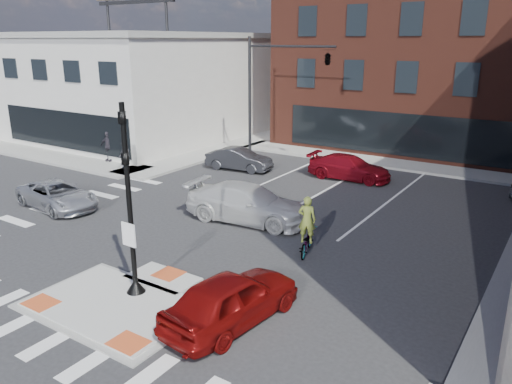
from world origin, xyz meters
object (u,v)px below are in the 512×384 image
Objects in this scene: silver_suv at (57,195)px; pedestrian_a at (125,156)px; bg_car_red at (349,167)px; red_sedan at (232,298)px; bg_car_dark at (239,159)px; pedestrian_b at (108,146)px; white_pickup at (248,203)px; cyclist at (306,235)px.

pedestrian_a reaches higher than silver_suv.
pedestrian_a is at bearing 113.81° from bg_car_red.
bg_car_red is at bearing -30.93° from silver_suv.
silver_suv is at bearing -8.89° from red_sedan.
pedestrian_b reaches higher than bg_car_dark.
cyclist is (3.87, -1.74, -0.06)m from white_pickup.
pedestrian_b is (-14.73, -5.02, 0.44)m from bg_car_red.
pedestrian_b is (-13.74, 4.01, 0.31)m from white_pickup.
bg_car_red is at bearing -82.60° from bg_car_dark.
bg_car_red is 13.54m from pedestrian_a.
bg_car_red is (0.99, 9.03, -0.13)m from white_pickup.
cyclist reaches higher than bg_car_dark.
silver_suv is 2.37× the size of pedestrian_b.
silver_suv is 2.05× the size of cyclist.
cyclist reaches higher than silver_suv.
cyclist is (2.88, -10.77, 0.07)m from bg_car_red.
white_pickup is at bearing -28.04° from pedestrian_b.
bg_car_dark is at bearing -9.29° from silver_suv.
silver_suv is 11.23m from bg_car_dark.
pedestrian_a is (-15.00, 4.75, 0.25)m from cyclist.
cyclist reaches higher than bg_car_red.
white_pickup is 1.37× the size of bg_car_dark.
bg_car_dark is 1.82× the size of cyclist.
pedestrian_b reaches higher than red_sedan.
silver_suv is at bearing 156.47° from bg_car_dark.
pedestrian_a reaches higher than white_pickup.
red_sedan is 1.99× the size of cyclist.
cyclist reaches higher than red_sedan.
red_sedan is at bearing -99.20° from silver_suv.
red_sedan is 2.30× the size of pedestrian_b.
silver_suv is at bearing -8.19° from cyclist.
white_pickup is at bearing -40.68° from cyclist.
pedestrian_a is at bearing 119.59° from bg_car_dark.
pedestrian_b reaches higher than bg_car_red.
white_pickup is (8.63, 3.56, 0.17)m from silver_suv.
bg_car_red is 2.11× the size of cyclist.
pedestrian_b is (-17.61, 5.75, 0.37)m from cyclist.
white_pickup is at bearing 13.25° from pedestrian_a.
bg_car_dark is at bearing -48.68° from red_sedan.
red_sedan is 21.30m from pedestrian_b.
cyclist is 18.53m from pedestrian_b.
white_pickup is 2.88× the size of pedestrian_b.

